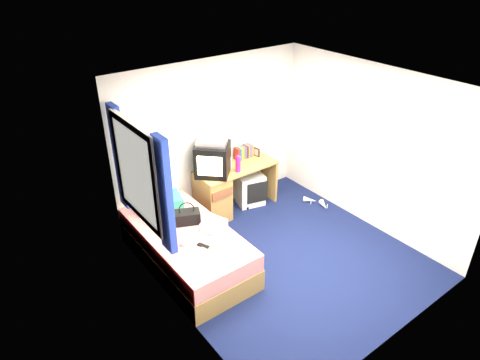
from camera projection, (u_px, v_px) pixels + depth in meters
ground at (284, 258)px, 5.84m from camera, size 3.40×3.40×0.00m
room_shell at (290, 163)px, 5.14m from camera, size 3.40×3.40×3.40m
bed at (187, 247)px, 5.62m from camera, size 1.01×2.00×0.54m
pillow at (160, 202)px, 5.97m from camera, size 0.65×0.50×0.13m
desk at (221, 191)px, 6.63m from camera, size 1.30×0.55×0.75m
storage_cube at (249, 188)px, 6.99m from camera, size 0.51×0.51×0.52m
crt_tv at (213, 159)px, 6.27m from camera, size 0.66×0.66×0.48m
vcr at (212, 142)px, 6.14m from camera, size 0.52×0.52×0.08m
book_row at (244, 152)px, 6.83m from camera, size 0.31×0.13×0.20m
picture_frame at (257, 152)px, 6.89m from camera, size 0.04×0.12×0.14m
pink_water_bottle at (238, 164)px, 6.40m from camera, size 0.10×0.10×0.24m
aerosol_can at (230, 163)px, 6.50m from camera, size 0.05×0.05×0.19m
handbag at (187, 217)px, 5.60m from camera, size 0.39×0.31×0.31m
towel at (214, 225)px, 5.51m from camera, size 0.36×0.33×0.10m
magazine at (169, 223)px, 5.62m from camera, size 0.23×0.29×0.01m
water_bottle at (186, 240)px, 5.26m from camera, size 0.20×0.18×0.07m
colour_swatch_fan at (210, 247)px, 5.18m from camera, size 0.21×0.18×0.01m
remote_control at (203, 246)px, 5.20m from camera, size 0.11×0.17×0.02m
window_assembly at (139, 174)px, 4.97m from camera, size 0.11×1.42×1.40m
white_heels at (317, 203)px, 7.02m from camera, size 0.25×0.48×0.09m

